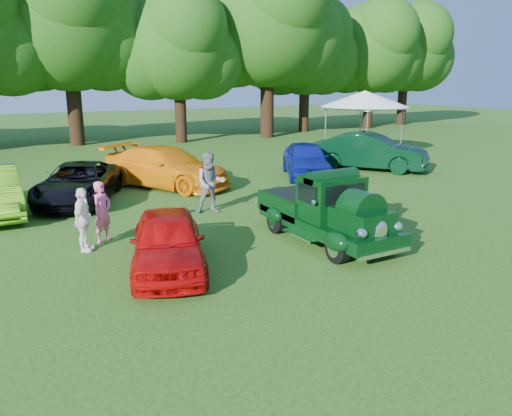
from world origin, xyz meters
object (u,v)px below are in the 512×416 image
back_car_green (370,152)px  spectator_grey (210,183)px  hero_pickup (326,212)px  back_car_blue (306,159)px  back_car_orange (166,167)px  back_car_black (78,183)px  canopy_tent (365,99)px  spectator_pink (102,212)px  spectator_white (83,220)px  red_convertible (168,241)px

back_car_green → spectator_grey: (-9.76, -3.51, 0.11)m
hero_pickup → back_car_blue: bearing=58.3°
back_car_orange → spectator_grey: (-0.12, -4.53, 0.18)m
back_car_black → hero_pickup: bearing=-33.6°
hero_pickup → canopy_tent: size_ratio=0.83×
back_car_black → spectator_grey: size_ratio=2.51×
hero_pickup → back_car_orange: bearing=98.9°
back_car_blue → spectator_pink: (-9.82, -4.85, 0.05)m
back_car_orange → hero_pickup: bearing=-110.9°
spectator_grey → spectator_white: size_ratio=1.21×
back_car_blue → spectator_pink: size_ratio=2.77×
back_car_orange → canopy_tent: (12.22, 2.45, 2.30)m
hero_pickup → canopy_tent: 15.66m
spectator_white → canopy_tent: 18.92m
canopy_tent → back_car_blue: bearing=-151.0°
red_convertible → canopy_tent: bearing=54.4°
back_car_orange → spectator_white: size_ratio=3.40×
spectator_pink → back_car_blue: bearing=-8.9°
back_car_blue → spectator_white: bearing=-126.0°
back_car_black → canopy_tent: size_ratio=0.90×
hero_pickup → spectator_white: size_ratio=2.81×
canopy_tent → spectator_white: bearing=-152.0°
back_car_black → back_car_green: 13.16m
back_car_orange → back_car_blue: (6.04, -0.98, -0.03)m
red_convertible → back_car_black: (-0.54, 7.56, 0.02)m
back_car_blue → canopy_tent: size_ratio=0.82×
hero_pickup → back_car_blue: size_ratio=1.01×
spectator_grey → hero_pickup: bearing=-54.1°
hero_pickup → back_car_green: hero_pickup is taller
back_car_green → spectator_pink: back_car_green is taller
hero_pickup → canopy_tent: (10.87, 11.04, 2.33)m
spectator_grey → red_convertible: bearing=-109.5°
spectator_pink → spectator_white: size_ratio=1.01×
hero_pickup → red_convertible: 4.33m
back_car_orange → back_car_green: 9.70m
back_car_black → red_convertible: bearing=-62.1°
hero_pickup → back_car_blue: hero_pickup is taller
back_car_black → spectator_grey: bearing=-22.4°
red_convertible → back_car_black: back_car_black is taller
back_car_green → spectator_white: back_car_green is taller
spectator_white → spectator_grey: bearing=-37.5°
spectator_grey → canopy_tent: canopy_tent is taller
back_car_black → spectator_pink: size_ratio=3.03×
back_car_green → spectator_pink: 14.26m
back_car_orange → canopy_tent: bearing=-18.5°
red_convertible → spectator_grey: size_ratio=2.00×
red_convertible → back_car_blue: bearing=58.5°
hero_pickup → red_convertible: hero_pickup is taller
back_car_blue → canopy_tent: (6.18, 3.43, 2.33)m
spectator_pink → spectator_grey: (3.66, 1.30, 0.17)m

